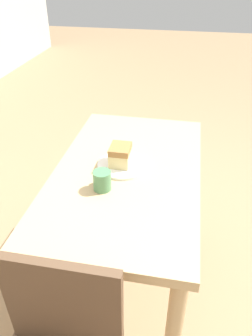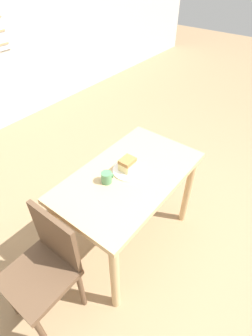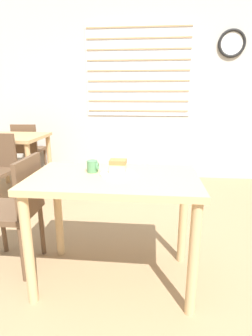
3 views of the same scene
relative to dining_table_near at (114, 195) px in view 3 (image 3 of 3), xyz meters
The scene contains 8 objects.
wall_back 2.60m from the dining_table_near, 88.43° to the left, with size 10.00×0.10×2.80m.
dining_table_near is the anchor object (origin of this frame).
dining_table_far 2.22m from the dining_table_near, 133.60° to the left, with size 0.76×0.73×0.75m.
chair_near_window 0.74m from the dining_table_near, behind, with size 0.38×0.38×0.84m.
chair_far_opposite 2.70m from the dining_table_near, 126.71° to the left, with size 0.40×0.40×0.84m.
plate 0.14m from the dining_table_near, 44.86° to the left, with size 0.22×0.22×0.01m.
cake_slice 0.19m from the dining_table_near, 57.07° to the left, with size 0.10×0.09×0.09m.
coffee_mug 0.23m from the dining_table_near, 154.60° to the left, with size 0.08×0.07×0.08m.
Camera 3 is at (0.16, -1.01, 1.25)m, focal length 28.00 mm.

